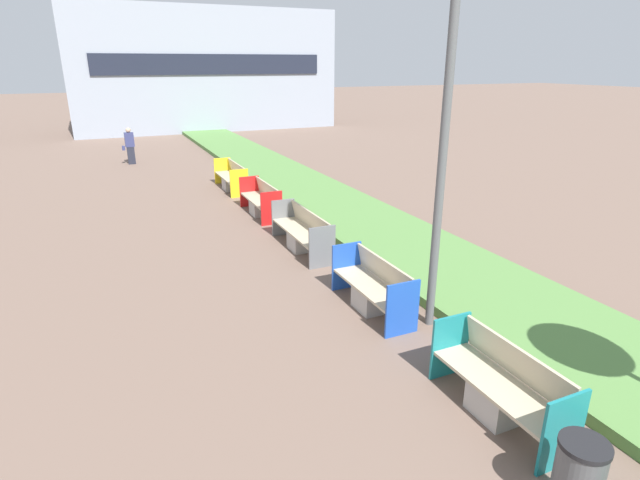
{
  "coord_description": "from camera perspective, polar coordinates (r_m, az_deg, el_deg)",
  "views": [
    {
      "loc": [
        -3.28,
        3.34,
        4.23
      ],
      "look_at": [
        0.9,
        12.66,
        0.6
      ],
      "focal_mm": 28.0,
      "sensor_mm": 36.0,
      "label": 1
    }
  ],
  "objects": [
    {
      "name": "planter_grass_strip",
      "position": [
        11.58,
        11.81,
        -1.82
      ],
      "size": [
        2.8,
        120.0,
        0.18
      ],
      "color": "#568442",
      "rests_on": "ground"
    },
    {
      "name": "litter_bin",
      "position": [
        5.88,
        27.36,
        -23.17
      ],
      "size": [
        0.48,
        0.48,
        0.88
      ],
      "color": "#4C4F51",
      "rests_on": "ground"
    },
    {
      "name": "bench_grey_frame",
      "position": [
        11.89,
        -1.99,
        0.65
      ],
      "size": [
        0.65,
        2.48,
        0.94
      ],
      "color": "#ADA8A0",
      "rests_on": "ground"
    },
    {
      "name": "bench_red_frame",
      "position": [
        14.77,
        -6.73,
        4.29
      ],
      "size": [
        0.65,
        2.15,
        0.94
      ],
      "color": "#ADA8A0",
      "rests_on": "ground"
    },
    {
      "name": "bench_blue_frame",
      "position": [
        9.08,
        6.11,
        -5.75
      ],
      "size": [
        0.65,
        2.03,
        0.94
      ],
      "color": "#ADA8A0",
      "rests_on": "ground"
    },
    {
      "name": "bench_yellow_frame",
      "position": [
        17.93,
        -10.04,
        6.86
      ],
      "size": [
        0.65,
        2.32,
        0.94
      ],
      "color": "#ADA8A0",
      "rests_on": "ground"
    },
    {
      "name": "pedestrian_walking",
      "position": [
        23.76,
        -20.91,
        10.01
      ],
      "size": [
        0.53,
        0.24,
        1.59
      ],
      "color": "#232633",
      "rests_on": "ground"
    },
    {
      "name": "building_backdrop",
      "position": [
        35.94,
        -13.16,
        18.37
      ],
      "size": [
        16.73,
        5.57,
        7.54
      ],
      "color": "#939EAD",
      "rests_on": "ground"
    },
    {
      "name": "bench_teal_frame",
      "position": [
        6.91,
        19.88,
        -15.81
      ],
      "size": [
        0.65,
        1.96,
        0.94
      ],
      "color": "#ADA8A0",
      "rests_on": "ground"
    },
    {
      "name": "street_lamp_post",
      "position": [
        7.84,
        14.64,
        18.61
      ],
      "size": [
        0.24,
        0.44,
        7.6
      ],
      "color": "#56595B",
      "rests_on": "ground"
    }
  ]
}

